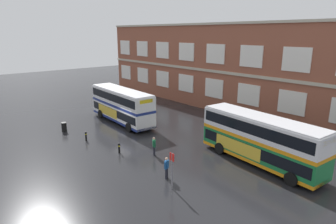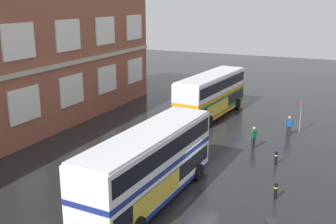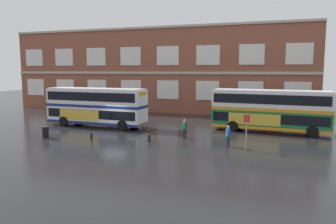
{
  "view_description": "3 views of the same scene",
  "coord_description": "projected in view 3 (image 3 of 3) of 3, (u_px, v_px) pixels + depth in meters",
  "views": [
    {
      "loc": [
        27.18,
        -16.72,
        10.71
      ],
      "look_at": [
        5.06,
        2.04,
        2.85
      ],
      "focal_mm": 31.47,
      "sensor_mm": 36.0,
      "label": 1
    },
    {
      "loc": [
        -21.33,
        -8.0,
        10.85
      ],
      "look_at": [
        4.16,
        3.74,
        3.08
      ],
      "focal_mm": 43.6,
      "sensor_mm": 36.0,
      "label": 2
    },
    {
      "loc": [
        14.94,
        -28.49,
        5.94
      ],
      "look_at": [
        4.66,
        2.53,
        1.71
      ],
      "focal_mm": 34.4,
      "sensor_mm": 36.0,
      "label": 3
    }
  ],
  "objects": [
    {
      "name": "safety_bollard_west",
      "position": [
        91.0,
        134.0,
        27.65
      ],
      "size": [
        0.19,
        0.19,
        0.95
      ],
      "color": "black",
      "rests_on": "ground"
    },
    {
      "name": "second_passenger",
      "position": [
        185.0,
        128.0,
        28.11
      ],
      "size": [
        0.6,
        0.42,
        1.7
      ],
      "color": "black",
      "rests_on": "ground"
    },
    {
      "name": "bus_stand_flag",
      "position": [
        246.0,
        129.0,
        23.82
      ],
      "size": [
        0.44,
        0.1,
        2.7
      ],
      "color": "slate",
      "rests_on": "ground"
    },
    {
      "name": "waiting_passenger",
      "position": [
        228.0,
        135.0,
        25.02
      ],
      "size": [
        0.4,
        0.61,
        1.7
      ],
      "color": "black",
      "rests_on": "ground"
    },
    {
      "name": "ground_plane",
      "position": [
        125.0,
        127.0,
        34.13
      ],
      "size": [
        120.0,
        120.0,
        0.0
      ],
      "primitive_type": "plane",
      "color": "black"
    },
    {
      "name": "station_litter_bin",
      "position": [
        45.0,
        132.0,
        28.43
      ],
      "size": [
        0.6,
        0.6,
        1.03
      ],
      "color": "black",
      "rests_on": "ground"
    },
    {
      "name": "double_decker_near",
      "position": [
        96.0,
        106.0,
        34.37
      ],
      "size": [
        11.1,
        3.23,
        4.07
      ],
      "color": "silver",
      "rests_on": "ground"
    },
    {
      "name": "brick_terminal_building",
      "position": [
        159.0,
        71.0,
        49.03
      ],
      "size": [
        44.76,
        8.19,
        11.99
      ],
      "color": "brown",
      "rests_on": "ground"
    },
    {
      "name": "double_decker_middle",
      "position": [
        270.0,
        110.0,
        31.2
      ],
      "size": [
        11.18,
        3.55,
        4.07
      ],
      "color": "#197038",
      "rests_on": "ground"
    },
    {
      "name": "safety_bollard_east",
      "position": [
        149.0,
        136.0,
        26.93
      ],
      "size": [
        0.19,
        0.19,
        0.95
      ],
      "color": "black",
      "rests_on": "ground"
    }
  ]
}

